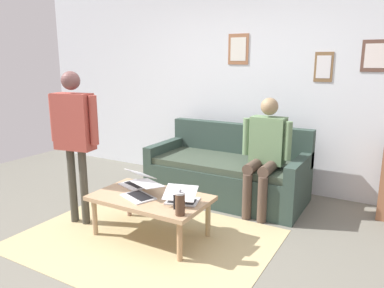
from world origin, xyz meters
TOP-DOWN VIEW (x-y plane):
  - ground_plane at (0.00, 0.00)m, footprint 7.68×7.68m
  - area_rug at (0.15, -0.11)m, footprint 2.32×1.75m
  - back_wall at (-0.00, -2.20)m, footprint 7.04×0.11m
  - couch at (-0.06, -1.55)m, footprint 1.88×0.88m
  - coffee_table at (0.15, -0.21)m, footprint 1.11×0.66m
  - laptop_left at (0.21, -0.16)m, footprint 0.41×0.41m
  - laptop_center at (0.46, -0.40)m, footprint 0.38×0.37m
  - laptop_right at (-0.20, -0.22)m, footprint 0.36×0.35m
  - french_press at (-0.33, 0.02)m, footprint 0.10×0.08m
  - person_standing at (0.97, -0.08)m, footprint 0.56×0.23m
  - person_seated at (-0.60, -1.32)m, footprint 0.55×0.51m

SIDE VIEW (x-z plane):
  - ground_plane at x=0.00m, z-range 0.00..0.00m
  - area_rug at x=0.15m, z-range 0.00..0.01m
  - couch at x=-0.06m, z-range -0.13..0.75m
  - coffee_table at x=0.15m, z-range 0.16..0.57m
  - laptop_right at x=-0.20m, z-range 0.37..0.53m
  - laptop_center at x=0.46m, z-range 0.37..0.53m
  - laptop_left at x=0.21m, z-range 0.39..0.52m
  - french_press at x=-0.33m, z-range 0.39..0.62m
  - person_seated at x=-0.60m, z-range 0.09..1.37m
  - person_standing at x=0.97m, z-range 0.22..1.79m
  - back_wall at x=0.00m, z-range 0.00..2.70m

